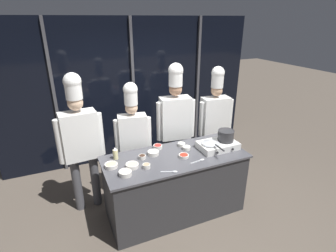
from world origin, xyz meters
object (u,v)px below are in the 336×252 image
prep_bowl_shrimp (132,165)px  chef_head (80,136)px  chef_line (175,118)px  frying_pan (211,142)px  prep_bowl_bean_sprouts (181,144)px  prep_bowl_onion (153,153)px  prep_bowl_mushrooms (146,166)px  chef_sous (133,134)px  squeeze_bottle_oil (115,153)px  prep_bowl_soy_glaze (142,157)px  prep_bowl_noodles (125,173)px  prep_bowl_ginger (111,165)px  prep_bowl_chili_flakes (184,156)px  serving_spoon_solid (172,172)px  portable_stove (218,145)px  serving_spoon_slotted (200,160)px  prep_bowl_garlic (186,148)px  stock_pot (226,135)px  chef_pastry (215,116)px  prep_bowl_bell_pepper (158,147)px

prep_bowl_shrimp → chef_head: chef_head is taller
chef_line → frying_pan: bearing=112.8°
frying_pan → prep_bowl_bean_sprouts: size_ratio=4.17×
prep_bowl_onion → prep_bowl_mushrooms: bearing=-124.5°
prep_bowl_mushrooms → chef_sous: size_ratio=0.05×
squeeze_bottle_oil → prep_bowl_onion: bearing=-10.0°
chef_sous → chef_line: (0.73, 0.09, 0.11)m
prep_bowl_soy_glaze → prep_bowl_noodles: prep_bowl_noodles is taller
prep_bowl_soy_glaze → prep_bowl_ginger: prep_bowl_ginger is taller
prep_bowl_chili_flakes → serving_spoon_solid: (-0.30, -0.28, -0.02)m
prep_bowl_chili_flakes → chef_head: chef_head is taller
portable_stove → frying_pan: size_ratio=1.20×
serving_spoon_solid → prep_bowl_noodles: bearing=163.3°
squeeze_bottle_oil → prep_bowl_noodles: (0.01, -0.43, -0.05)m
prep_bowl_noodles → serving_spoon_slotted: prep_bowl_noodles is taller
squeeze_bottle_oil → chef_line: (1.09, 0.46, 0.17)m
frying_pan → serving_spoon_slotted: size_ratio=2.04×
frying_pan → prep_bowl_noodles: bearing=-173.4°
prep_bowl_noodles → prep_bowl_ginger: (-0.12, 0.25, -0.00)m
squeeze_bottle_oil → prep_bowl_garlic: squeeze_bottle_oil is taller
prep_bowl_shrimp → prep_bowl_chili_flakes: 0.71m
portable_stove → serving_spoon_slotted: 0.46m
prep_bowl_soy_glaze → portable_stove: bearing=-7.7°
prep_bowl_soy_glaze → serving_spoon_slotted: (0.68, -0.36, -0.02)m
frying_pan → prep_bowl_ginger: (-1.39, 0.10, -0.10)m
prep_bowl_onion → prep_bowl_garlic: (0.49, -0.04, -0.00)m
prep_bowl_onion → prep_bowl_garlic: size_ratio=1.36×
prep_bowl_garlic → serving_spoon_slotted: size_ratio=0.51×
prep_bowl_soy_glaze → prep_bowl_mushrooms: bearing=-95.9°
prep_bowl_garlic → serving_spoon_slotted: (0.02, -0.36, -0.02)m
prep_bowl_soy_glaze → prep_bowl_noodles: (-0.31, -0.30, 0.00)m
serving_spoon_slotted → chef_line: chef_line is taller
portable_stove → prep_bowl_ginger: size_ratio=3.35×
portable_stove → chef_head: chef_head is taller
stock_pot → prep_bowl_onion: 1.07m
prep_bowl_mushrooms → prep_bowl_bean_sprouts: 0.77m
prep_bowl_chili_flakes → prep_bowl_ginger: size_ratio=0.85×
prep_bowl_soy_glaze → chef_pastry: (1.51, 0.59, 0.16)m
stock_pot → chef_sous: chef_sous is taller
prep_bowl_garlic → stock_pot: bearing=-15.2°
prep_bowl_bell_pepper → serving_spoon_slotted: size_ratio=0.57×
chef_line → prep_bowl_onion: bearing=50.7°
prep_bowl_noodles → chef_sous: (0.34, 0.81, 0.11)m
prep_bowl_bell_pepper → serving_spoon_solid: (-0.07, -0.65, -0.02)m
prep_bowl_soy_glaze → prep_bowl_bean_sprouts: prep_bowl_soy_glaze is taller
chef_pastry → prep_bowl_bell_pepper: bearing=24.2°
prep_bowl_mushrooms → serving_spoon_solid: size_ratio=0.49×
prep_bowl_bell_pepper → prep_bowl_ginger: bearing=-161.5°
prep_bowl_onion → prep_bowl_noodles: bearing=-144.5°
prep_bowl_bean_sprouts → chef_pastry: 0.99m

